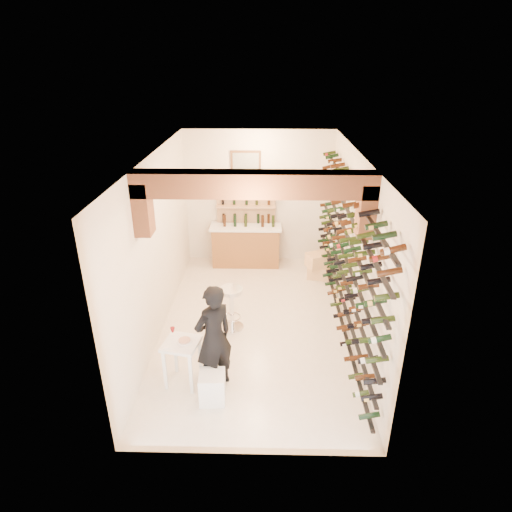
{
  "coord_description": "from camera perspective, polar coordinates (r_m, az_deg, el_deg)",
  "views": [
    {
      "loc": [
        0.17,
        -6.99,
        4.66
      ],
      "look_at": [
        0.0,
        0.3,
        1.3
      ],
      "focal_mm": 30.33,
      "sensor_mm": 36.0,
      "label": 1
    }
  ],
  "objects": [
    {
      "name": "person",
      "position": [
        6.57,
        -5.61,
        -10.66
      ],
      "size": [
        0.75,
        0.72,
        1.73
      ],
      "primitive_type": "imported",
      "rotation": [
        0.0,
        0.0,
        3.84
      ],
      "color": "black",
      "rests_on": "ground"
    },
    {
      "name": "ground",
      "position": [
        8.4,
        -0.05,
        -8.94
      ],
      "size": [
        6.0,
        6.0,
        0.0
      ],
      "primitive_type": "plane",
      "color": "silver",
      "rests_on": "ground"
    },
    {
      "name": "crate_lower",
      "position": [
        10.1,
        8.2,
        -2.09
      ],
      "size": [
        0.55,
        0.43,
        0.29
      ],
      "primitive_type": "cube",
      "rotation": [
        0.0,
        0.0,
        -0.18
      ],
      "color": "#DFB17A",
      "rests_on": "ground"
    },
    {
      "name": "back_shelving",
      "position": [
        10.49,
        -1.31,
        5.27
      ],
      "size": [
        1.4,
        0.31,
        2.73
      ],
      "color": "tan",
      "rests_on": "ground"
    },
    {
      "name": "chrome_barstool",
      "position": [
        8.04,
        -3.24,
        -6.54
      ],
      "size": [
        0.44,
        0.44,
        0.85
      ],
      "rotation": [
        0.0,
        0.0,
        -0.16
      ],
      "color": "silver",
      "rests_on": "ground"
    },
    {
      "name": "white_stool",
      "position": [
        6.69,
        -5.78,
        -16.83
      ],
      "size": [
        0.39,
        0.39,
        0.47
      ],
      "primitive_type": "cube",
      "rotation": [
        0.0,
        0.0,
        0.05
      ],
      "color": "white",
      "rests_on": "ground"
    },
    {
      "name": "crate_upper",
      "position": [
        9.97,
        8.3,
        -0.52
      ],
      "size": [
        0.65,
        0.56,
        0.32
      ],
      "primitive_type": "cube",
      "rotation": [
        0.0,
        0.0,
        0.41
      ],
      "color": "#DFB17A",
      "rests_on": "crate_lower"
    },
    {
      "name": "room_shell",
      "position": [
        7.15,
        -0.11,
        5.05
      ],
      "size": [
        3.52,
        6.02,
        3.21
      ],
      "color": "silver",
      "rests_on": "ground"
    },
    {
      "name": "back_counter",
      "position": [
        10.5,
        -1.33,
        1.56
      ],
      "size": [
        1.7,
        0.62,
        1.29
      ],
      "color": "#925C2D",
      "rests_on": "ground"
    },
    {
      "name": "tasting_table",
      "position": [
        6.82,
        -9.78,
        -12.05
      ],
      "size": [
        0.61,
        0.61,
        0.91
      ],
      "rotation": [
        0.0,
        0.0,
        -0.2
      ],
      "color": "white",
      "rests_on": "ground"
    },
    {
      "name": "wine_rack",
      "position": [
        7.77,
        11.3,
        0.63
      ],
      "size": [
        0.32,
        5.7,
        2.56
      ],
      "color": "black",
      "rests_on": "ground"
    }
  ]
}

